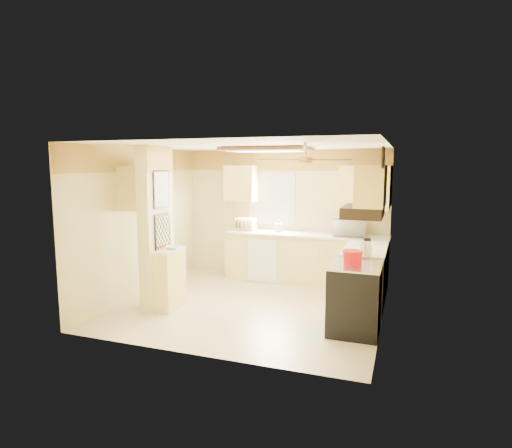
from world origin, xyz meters
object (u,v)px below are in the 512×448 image
at_px(bowl, 172,247).
at_px(kettle, 367,248).
at_px(stove, 355,298).
at_px(dutch_oven, 353,257).
at_px(microwave, 350,227).

bearing_deg(bowl, kettle, 9.22).
relative_size(stove, dutch_oven, 3.36).
height_order(stove, kettle, kettle).
relative_size(microwave, bowl, 2.95).
bearing_deg(kettle, stove, -100.24).
xyz_separation_m(stove, bowl, (-2.76, 0.02, 0.50)).
bearing_deg(dutch_oven, kettle, 73.34).
relative_size(microwave, dutch_oven, 2.11).
height_order(stove, bowl, bowl).
height_order(stove, microwave, microwave).
relative_size(dutch_oven, kettle, 1.04).
bearing_deg(dutch_oven, stove, -30.31).
distance_m(bowl, dutch_oven, 2.71).
bearing_deg(stove, dutch_oven, 149.69).
distance_m(stove, dutch_oven, 0.55).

